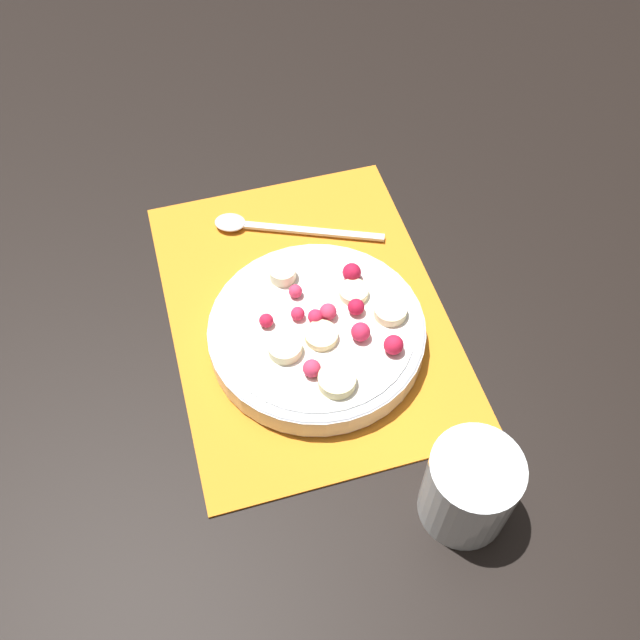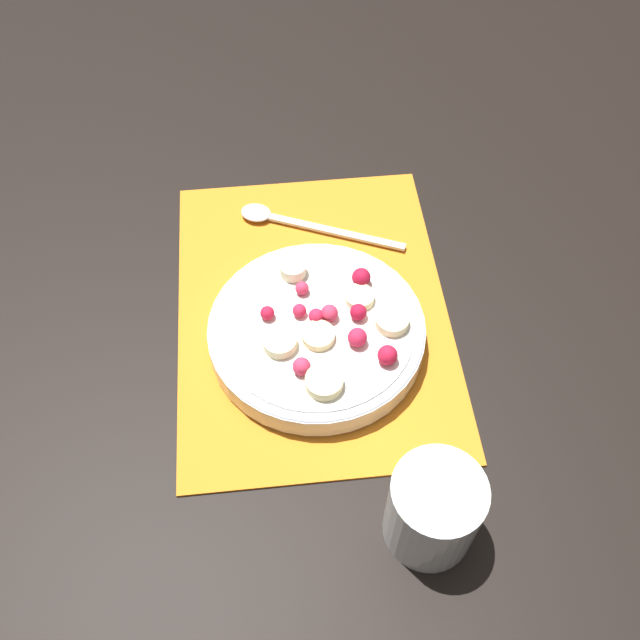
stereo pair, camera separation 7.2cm
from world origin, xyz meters
name	(u,v)px [view 1 (the left image)]	position (x,y,z in m)	size (l,w,h in m)	color
ground_plane	(306,313)	(0.00, 0.00, 0.00)	(3.00, 3.00, 0.00)	black
placemat	(306,311)	(0.00, 0.00, 0.00)	(0.40, 0.29, 0.01)	orange
fruit_bowl	(321,330)	(0.04, 0.00, 0.02)	(0.22, 0.22, 0.05)	silver
spoon	(265,226)	(-0.13, -0.02, 0.01)	(0.10, 0.19, 0.01)	silver
drinking_glass	(469,488)	(0.25, 0.08, 0.05)	(0.08, 0.08, 0.09)	white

